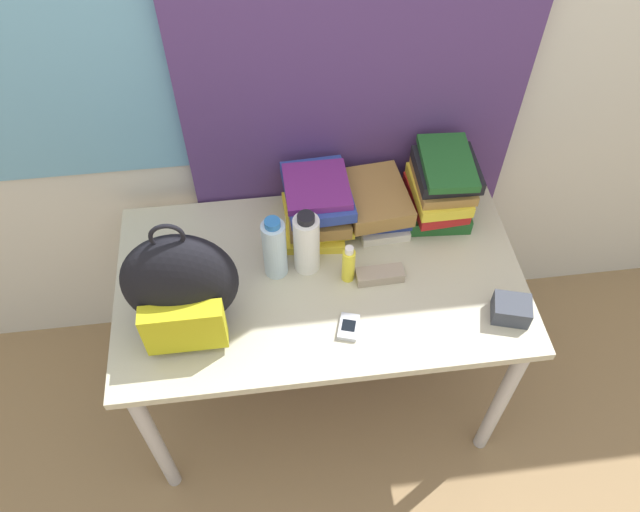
{
  "coord_description": "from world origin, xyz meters",
  "views": [
    {
      "loc": [
        -0.15,
        -0.81,
        2.35
      ],
      "look_at": [
        0.0,
        0.37,
        0.87
      ],
      "focal_mm": 35.0,
      "sensor_mm": 36.0,
      "label": 1
    }
  ],
  "objects_px": {
    "book_stack_left": "(316,204)",
    "water_bottle": "(275,248)",
    "sunscreen_bottle": "(348,264)",
    "camera_pouch": "(511,309)",
    "book_stack_center": "(376,204)",
    "sports_bottle": "(307,243)",
    "cell_phone": "(349,327)",
    "book_stack_right": "(440,188)",
    "backpack": "(181,287)",
    "sunglasses_case": "(380,275)"
  },
  "relations": [
    {
      "from": "backpack",
      "to": "book_stack_right",
      "type": "relative_size",
      "value": 1.62
    },
    {
      "from": "book_stack_right",
      "to": "cell_phone",
      "type": "xyz_separation_m",
      "value": [
        -0.37,
        -0.42,
        -0.11
      ]
    },
    {
      "from": "book_stack_center",
      "to": "camera_pouch",
      "type": "bearing_deg",
      "value": -52.98
    },
    {
      "from": "book_stack_left",
      "to": "water_bottle",
      "type": "height_order",
      "value": "water_bottle"
    },
    {
      "from": "book_stack_center",
      "to": "sunscreen_bottle",
      "type": "relative_size",
      "value": 1.85
    },
    {
      "from": "book_stack_left",
      "to": "camera_pouch",
      "type": "xyz_separation_m",
      "value": [
        0.53,
        -0.44,
        -0.07
      ]
    },
    {
      "from": "camera_pouch",
      "to": "book_stack_left",
      "type": "bearing_deg",
      "value": 140.4
    },
    {
      "from": "book_stack_left",
      "to": "cell_phone",
      "type": "relative_size",
      "value": 2.84
    },
    {
      "from": "book_stack_left",
      "to": "book_stack_center",
      "type": "height_order",
      "value": "book_stack_left"
    },
    {
      "from": "book_stack_left",
      "to": "sunglasses_case",
      "type": "bearing_deg",
      "value": -56.36
    },
    {
      "from": "book_stack_center",
      "to": "sports_bottle",
      "type": "height_order",
      "value": "sports_bottle"
    },
    {
      "from": "sports_bottle",
      "to": "cell_phone",
      "type": "distance_m",
      "value": 0.29
    },
    {
      "from": "cell_phone",
      "to": "sunglasses_case",
      "type": "height_order",
      "value": "sunglasses_case"
    },
    {
      "from": "book_stack_left",
      "to": "sunscreen_bottle",
      "type": "height_order",
      "value": "book_stack_left"
    },
    {
      "from": "backpack",
      "to": "camera_pouch",
      "type": "height_order",
      "value": "backpack"
    },
    {
      "from": "book_stack_right",
      "to": "sports_bottle",
      "type": "height_order",
      "value": "book_stack_right"
    },
    {
      "from": "backpack",
      "to": "water_bottle",
      "type": "bearing_deg",
      "value": 30.11
    },
    {
      "from": "sports_bottle",
      "to": "sunscreen_bottle",
      "type": "distance_m",
      "value": 0.15
    },
    {
      "from": "book_stack_center",
      "to": "sports_bottle",
      "type": "bearing_deg",
      "value": -145.3
    },
    {
      "from": "water_bottle",
      "to": "sunscreen_bottle",
      "type": "height_order",
      "value": "water_bottle"
    },
    {
      "from": "book_stack_center",
      "to": "book_stack_right",
      "type": "distance_m",
      "value": 0.22
    },
    {
      "from": "backpack",
      "to": "water_bottle",
      "type": "distance_m",
      "value": 0.32
    },
    {
      "from": "backpack",
      "to": "sunglasses_case",
      "type": "height_order",
      "value": "backpack"
    },
    {
      "from": "sunscreen_bottle",
      "to": "cell_phone",
      "type": "distance_m",
      "value": 0.2
    },
    {
      "from": "water_bottle",
      "to": "camera_pouch",
      "type": "height_order",
      "value": "water_bottle"
    },
    {
      "from": "backpack",
      "to": "sports_bottle",
      "type": "xyz_separation_m",
      "value": [
        0.37,
        0.17,
        -0.06
      ]
    },
    {
      "from": "cell_phone",
      "to": "sunglasses_case",
      "type": "bearing_deg",
      "value": 53.84
    },
    {
      "from": "book_stack_left",
      "to": "sunglasses_case",
      "type": "relative_size",
      "value": 1.9
    },
    {
      "from": "water_bottle",
      "to": "cell_phone",
      "type": "relative_size",
      "value": 2.34
    },
    {
      "from": "book_stack_left",
      "to": "water_bottle",
      "type": "relative_size",
      "value": 1.21
    },
    {
      "from": "book_stack_center",
      "to": "water_bottle",
      "type": "relative_size",
      "value": 1.15
    },
    {
      "from": "book_stack_left",
      "to": "book_stack_right",
      "type": "height_order",
      "value": "book_stack_right"
    },
    {
      "from": "book_stack_right",
      "to": "sunglasses_case",
      "type": "xyz_separation_m",
      "value": [
        -0.24,
        -0.25,
        -0.1
      ]
    },
    {
      "from": "backpack",
      "to": "book_stack_left",
      "type": "bearing_deg",
      "value": 38.88
    },
    {
      "from": "camera_pouch",
      "to": "sunscreen_bottle",
      "type": "bearing_deg",
      "value": 156.42
    },
    {
      "from": "water_bottle",
      "to": "camera_pouch",
      "type": "relative_size",
      "value": 1.83
    },
    {
      "from": "sunscreen_bottle",
      "to": "camera_pouch",
      "type": "relative_size",
      "value": 1.14
    },
    {
      "from": "camera_pouch",
      "to": "book_stack_center",
      "type": "bearing_deg",
      "value": 127.02
    },
    {
      "from": "book_stack_left",
      "to": "cell_phone",
      "type": "bearing_deg",
      "value": -84.06
    },
    {
      "from": "backpack",
      "to": "book_stack_right",
      "type": "xyz_separation_m",
      "value": [
        0.83,
        0.34,
        -0.05
      ]
    },
    {
      "from": "book_stack_left",
      "to": "sports_bottle",
      "type": "bearing_deg",
      "value": -106.46
    },
    {
      "from": "water_bottle",
      "to": "cell_phone",
      "type": "xyz_separation_m",
      "value": [
        0.2,
        -0.24,
        -0.1
      ]
    },
    {
      "from": "book_stack_left",
      "to": "backpack",
      "type": "bearing_deg",
      "value": -141.12
    },
    {
      "from": "book_stack_right",
      "to": "sunscreen_bottle",
      "type": "relative_size",
      "value": 1.77
    },
    {
      "from": "book_stack_center",
      "to": "water_bottle",
      "type": "height_order",
      "value": "water_bottle"
    },
    {
      "from": "water_bottle",
      "to": "sunglasses_case",
      "type": "bearing_deg",
      "value": -12.57
    },
    {
      "from": "sunscreen_bottle",
      "to": "backpack",
      "type": "bearing_deg",
      "value": -168.36
    },
    {
      "from": "backpack",
      "to": "book_stack_left",
      "type": "height_order",
      "value": "backpack"
    },
    {
      "from": "book_stack_right",
      "to": "sunglasses_case",
      "type": "distance_m",
      "value": 0.36
    },
    {
      "from": "cell_phone",
      "to": "sunglasses_case",
      "type": "distance_m",
      "value": 0.21
    }
  ]
}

